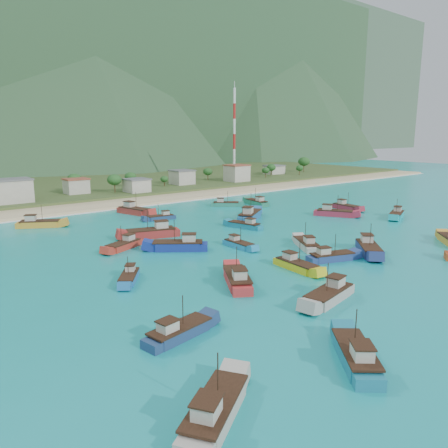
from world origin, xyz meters
TOP-DOWN VIEW (x-y plane):
  - ground at (0.00, 0.00)m, footprint 600.00×600.00m
  - beach at (0.00, 79.00)m, footprint 400.00×18.00m
  - land at (0.00, 140.00)m, footprint 400.00×110.00m
  - surf_line at (0.00, 69.50)m, footprint 400.00×2.50m
  - village at (8.27, 100.40)m, footprint 214.25×27.69m
  - vegetation at (2.79, 103.28)m, footprint 279.06×25.07m
  - radio_tower at (81.25, 108.00)m, footprint 1.20×1.20m
  - boat_0 at (42.72, 17.21)m, footprint 8.61×11.63m
  - boat_3 at (-0.28, 45.28)m, footprint 8.73×3.54m
  - boat_4 at (55.20, 21.93)m, footprint 4.50×10.63m
  - boat_5 at (19.56, 29.16)m, footprint 13.45×10.76m
  - boat_7 at (-1.78, 58.15)m, footprint 6.47×12.70m
  - boat_9 at (-25.66, -36.75)m, footprint 9.33×10.08m
  - boat_10 at (-13.25, -23.73)m, footprint 11.30×5.23m
  - boat_11 at (10.75, 21.58)m, footprint 5.00×9.89m
  - boat_13 at (-5.49, -10.47)m, footprint 3.79×9.89m
  - boat_14 at (-43.28, -34.58)m, footprint 10.72×8.43m
  - boat_15 at (-14.60, 14.19)m, footprint 11.43×9.90m
  - boat_16 at (7.72, -1.61)m, footprint 7.78×10.07m
  - boat_17 at (28.90, 51.45)m, footprint 9.03×8.36m
  - boat_18 at (14.31, -12.61)m, footprint 10.74×10.54m
  - boat_19 at (-37.05, -19.60)m, footprint 9.86×4.40m
  - boat_20 at (-23.08, 22.71)m, footprint 9.82×6.37m
  - boat_21 at (-30.27, 56.90)m, footprint 11.20×8.33m
  - boat_23 at (-13.08, 28.04)m, footprint 13.15×7.33m
  - boat_24 at (-31.92, 3.18)m, footprint 6.79×7.94m
  - boat_25 at (3.97, -11.09)m, footprint 10.05×5.92m
  - boat_28 at (54.66, 4.01)m, footprint 10.86×6.81m
  - boat_30 at (-3.24, 7.97)m, footprint 2.86×8.56m
  - boat_31 at (38.98, 46.84)m, footprint 4.85×11.02m
  - boat_32 at (-19.15, -9.84)m, footprint 8.69×11.24m

SIDE VIEW (x-z plane):
  - ground at x=0.00m, z-range 0.00..0.00m
  - beach at x=0.00m, z-range -0.60..0.60m
  - land at x=0.00m, z-range -1.20..1.20m
  - surf_line at x=0.00m, z-range -0.04..0.04m
  - boat_24 at x=-31.92m, z-range -1.92..2.88m
  - boat_30 at x=-3.24m, z-range -1.98..3.01m
  - boat_3 at x=-0.28m, z-range -1.99..3.03m
  - boat_20 at x=-23.08m, z-range -2.18..3.43m
  - boat_11 at x=10.75m, z-range -2.18..3.43m
  - boat_17 at x=28.90m, z-range -2.18..3.44m
  - boat_19 at x=-37.05m, z-range -2.18..3.44m
  - boat_25 at x=3.97m, z-range -2.21..3.50m
  - boat_13 at x=-5.49m, z-range -2.21..3.50m
  - boat_16 at x=7.72m, z-range -2.27..3.64m
  - boat_4 at x=55.20m, z-range -2.33..3.76m
  - boat_28 at x=54.66m, z-range -2.36..3.82m
  - boat_9 at x=-25.66m, z-range -2.39..3.88m
  - boat_31 at x=38.98m, z-range -2.40..3.90m
  - boat_14 at x=-43.28m, z-range -2.41..3.92m
  - boat_10 at x=-13.25m, z-range -2.44..3.99m
  - boat_21 at x=-30.27m, z-range -2.47..4.05m
  - boat_32 at x=-19.15m, z-range -2.49..4.11m
  - boat_0 at x=42.72m, z-range -2.55..4.22m
  - boat_18 at x=14.31m, z-range -2.58..4.29m
  - boat_15 at x=-14.60m, z-range -2.60..4.34m
  - boat_7 at x=-1.78m, z-range -2.68..4.52m
  - boat_23 at x=-13.08m, z-range -2.76..4.69m
  - boat_5 at x=19.56m, z-range -2.93..5.04m
  - village at x=8.27m, z-range 1.05..8.48m
  - vegetation at x=2.79m, z-range 0.58..9.65m
  - radio_tower at x=81.25m, z-range 1.60..46.02m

